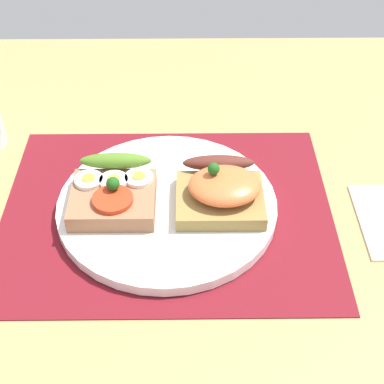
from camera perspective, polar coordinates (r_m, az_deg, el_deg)
ground_plane at (r=70.39cm, az=-2.45°, el=-2.88°), size 120.00×90.00×3.20cm
placemat at (r=69.17cm, az=-2.49°, el=-1.86°), size 39.85×31.64×0.30cm
plate at (r=68.61cm, az=-2.51°, el=-1.36°), size 26.42×26.42×1.34cm
sandwich_egg_tomato at (r=67.55cm, az=-7.88°, el=-0.06°), size 9.91×10.27×4.40cm
sandwich_salmon at (r=66.65cm, az=3.00°, el=0.22°), size 10.31×10.21×5.76cm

